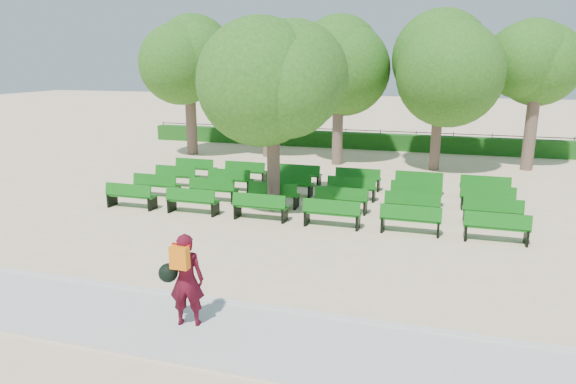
{
  "coord_description": "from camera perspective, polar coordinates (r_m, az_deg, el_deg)",
  "views": [
    {
      "loc": [
        4.4,
        -15.18,
        4.89
      ],
      "look_at": [
        0.12,
        -1.0,
        1.1
      ],
      "focal_mm": 32.0,
      "sensor_mm": 36.0,
      "label": 1
    }
  ],
  "objects": [
    {
      "name": "paving",
      "position": [
        10.17,
        -11.51,
        -14.5
      ],
      "size": [
        30.0,
        2.2,
        0.06
      ],
      "primitive_type": "cube",
      "color": "beige",
      "rests_on": "ground"
    },
    {
      "name": "person",
      "position": [
        9.81,
        -11.42,
        -9.38
      ],
      "size": [
        0.89,
        0.58,
        1.8
      ],
      "rotation": [
        0.0,
        0.0,
        3.39
      ],
      "color": "#4A0A18",
      "rests_on": "ground"
    },
    {
      "name": "hedge",
      "position": [
        29.84,
        8.17,
        5.65
      ],
      "size": [
        26.0,
        0.7,
        0.9
      ],
      "primitive_type": "cube",
      "color": "#195215",
      "rests_on": "ground"
    },
    {
      "name": "ground",
      "position": [
        16.54,
        0.6,
        -2.84
      ],
      "size": [
        120.0,
        120.0,
        0.0
      ],
      "primitive_type": "plane",
      "color": "beige"
    },
    {
      "name": "bench_array",
      "position": [
        18.23,
        2.9,
        -0.93
      ],
      "size": [
        1.75,
        0.58,
        1.1
      ],
      "rotation": [
        0.0,
        0.0,
        0.02
      ],
      "color": "#116513",
      "rests_on": "ground"
    },
    {
      "name": "tree_line",
      "position": [
        26.02,
        6.78,
        3.42
      ],
      "size": [
        21.8,
        6.8,
        7.04
      ],
      "primitive_type": null,
      "color": "#2E651B",
      "rests_on": "ground"
    },
    {
      "name": "fence",
      "position": [
        30.3,
        8.26,
        4.92
      ],
      "size": [
        26.0,
        0.1,
        1.02
      ],
      "primitive_type": null,
      "color": "black",
      "rests_on": "ground"
    },
    {
      "name": "curb",
      "position": [
        11.07,
        -8.67,
        -11.76
      ],
      "size": [
        30.0,
        0.12,
        0.1
      ],
      "primitive_type": "cube",
      "color": "silver",
      "rests_on": "ground"
    },
    {
      "name": "tree_among",
      "position": [
        16.76,
        -1.69,
        10.86
      ],
      "size": [
        4.09,
        4.09,
        5.73
      ],
      "color": "brown",
      "rests_on": "ground"
    }
  ]
}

